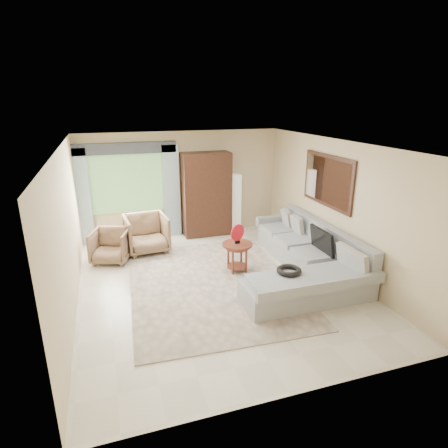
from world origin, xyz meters
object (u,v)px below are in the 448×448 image
object	(u,v)px
coffee_table	(237,257)
potted_plant	(110,241)
armchair_left	(111,246)
floor_lamp	(235,203)
sectional_sofa	(306,261)
armoire	(206,194)
tv_screen	(322,241)
armchair_right	(147,234)

from	to	relation	value
coffee_table	potted_plant	distance (m)	3.07
armchair_left	floor_lamp	size ratio (longest dim) A/B	0.52
coffee_table	floor_lamp	size ratio (longest dim) A/B	0.40
sectional_sofa	armoire	bearing A→B (deg)	113.06
tv_screen	potted_plant	size ratio (longest dim) A/B	1.48
coffee_table	armchair_right	xyz separation A→B (m)	(-1.60, 1.64, 0.11)
sectional_sofa	armoire	world-z (taller)	armoire
coffee_table	armchair_right	size ratio (longest dim) A/B	0.65
armoire	armchair_right	bearing A→B (deg)	-156.46
potted_plant	floor_lamp	world-z (taller)	floor_lamp
tv_screen	coffee_table	world-z (taller)	tv_screen
tv_screen	floor_lamp	size ratio (longest dim) A/B	0.49
tv_screen	armoire	xyz separation A→B (m)	(-1.50, 2.99, 0.33)
armchair_left	armoire	bearing A→B (deg)	42.31
coffee_table	armoire	world-z (taller)	armoire
armchair_left	coffee_table	bearing A→B (deg)	-9.63
potted_plant	floor_lamp	size ratio (longest dim) A/B	0.33
armchair_right	armoire	world-z (taller)	armoire
armchair_left	armoire	size ratio (longest dim) A/B	0.37
tv_screen	coffee_table	size ratio (longest dim) A/B	1.22
potted_plant	armoire	xyz separation A→B (m)	(2.42, 0.45, 0.80)
tv_screen	sectional_sofa	bearing A→B (deg)	161.47
sectional_sofa	potted_plant	bearing A→B (deg)	146.23
sectional_sofa	armchair_right	size ratio (longest dim) A/B	3.69
armchair_left	potted_plant	distance (m)	0.59
armchair_left	floor_lamp	world-z (taller)	floor_lamp
tv_screen	coffee_table	distance (m)	1.69
sectional_sofa	potted_plant	xyz separation A→B (m)	(-3.66, 2.45, -0.03)
armchair_right	floor_lamp	xyz separation A→B (m)	(2.41, 0.76, 0.32)
tv_screen	floor_lamp	xyz separation A→B (m)	(-0.70, 3.05, 0.03)
armchair_left	floor_lamp	distance (m)	3.41
armchair_right	potted_plant	size ratio (longest dim) A/B	1.87
armchair_right	armoire	bearing A→B (deg)	18.74
armchair_right	potted_plant	world-z (taller)	armchair_right
armoire	floor_lamp	size ratio (longest dim) A/B	1.40
sectional_sofa	tv_screen	xyz separation A→B (m)	(0.27, -0.09, 0.44)
sectional_sofa	tv_screen	world-z (taller)	tv_screen
coffee_table	armoire	bearing A→B (deg)	89.66
armchair_right	coffee_table	bearing A→B (deg)	-50.58
armchair_left	armoire	world-z (taller)	armoire
sectional_sofa	coffee_table	xyz separation A→B (m)	(-1.25, 0.55, 0.03)
coffee_table	tv_screen	bearing A→B (deg)	-22.93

